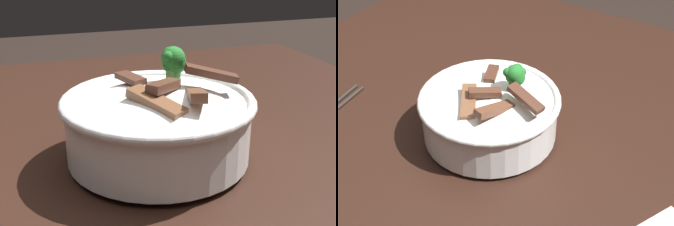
% 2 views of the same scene
% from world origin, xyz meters
% --- Properties ---
extents(rice_bowl, '(0.24, 0.24, 0.14)m').
position_xyz_m(rice_bowl, '(0.09, -0.01, 0.85)').
color(rice_bowl, white).
rests_on(rice_bowl, dining_table).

